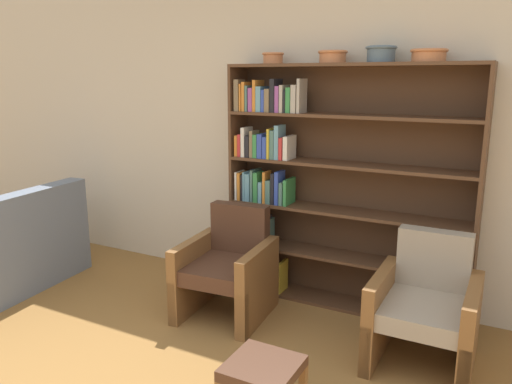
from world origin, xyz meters
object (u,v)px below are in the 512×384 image
(bookshelf, at_px, (321,186))
(footstool, at_px, (263,373))
(bowl_terracotta, at_px, (333,56))
(bowl_slate, at_px, (273,57))
(armchair_cushioned, at_px, (425,308))
(armchair_leather, at_px, (228,268))
(bowl_copper, at_px, (381,53))
(bowl_cream, at_px, (429,54))

(bookshelf, bearing_deg, footstool, -79.63)
(bowl_terracotta, relative_size, footstool, 0.60)
(bookshelf, distance_m, bowl_slate, 1.10)
(bowl_terracotta, distance_m, armchair_cushioned, 1.94)
(bowl_slate, xyz_separation_m, armchair_leather, (-0.10, -0.56, -1.62))
(bowl_copper, height_order, armchair_cushioned, bowl_copper)
(bowl_slate, distance_m, armchair_leather, 1.72)
(bookshelf, height_order, bowl_copper, bowl_copper)
(armchair_cushioned, distance_m, footstool, 1.23)
(bookshelf, relative_size, armchair_leather, 2.35)
(bowl_terracotta, xyz_separation_m, armchair_cushioned, (0.89, -0.56, -1.63))
(armchair_cushioned, bearing_deg, bowl_copper, -47.26)
(bowl_cream, bearing_deg, bowl_copper, -180.00)
(armchair_cushioned, bearing_deg, bowl_cream, -71.42)
(bowl_slate, distance_m, bowl_copper, 0.87)
(bookshelf, xyz_separation_m, armchair_cushioned, (0.96, -0.58, -0.61))
(armchair_cushioned, xyz_separation_m, footstool, (-0.66, -1.03, -0.09))
(bowl_cream, bearing_deg, armchair_cushioned, -71.14)
(bookshelf, height_order, armchair_cushioned, bookshelf)
(bowl_terracotta, bearing_deg, bowl_slate, 180.00)
(armchair_leather, bearing_deg, footstool, 124.22)
(bowl_terracotta, xyz_separation_m, footstool, (0.23, -1.59, -1.71))
(bowl_slate, xyz_separation_m, footstool, (0.73, -1.59, -1.71))
(bookshelf, xyz_separation_m, bowl_copper, (0.43, -0.01, 1.03))
(bowl_cream, distance_m, armchair_leather, 2.16)
(armchair_leather, bearing_deg, bowl_slate, -105.41)
(bowl_terracotta, bearing_deg, bowl_cream, 0.00)
(bookshelf, distance_m, bowl_cream, 1.27)
(bowl_cream, xyz_separation_m, armchair_cushioned, (0.19, -0.56, -1.62))
(bowl_cream, bearing_deg, footstool, -106.51)
(bowl_slate, height_order, bowl_terracotta, bowl_terracotta)
(bowl_slate, bearing_deg, armchair_leather, -100.49)
(bookshelf, distance_m, armchair_leather, 1.00)
(bookshelf, height_order, bowl_terracotta, bowl_terracotta)
(armchair_cushioned, bearing_deg, bowl_slate, -22.24)
(bookshelf, distance_m, bowl_terracotta, 1.02)
(armchair_cushioned, bearing_deg, bowl_terracotta, -32.54)
(bookshelf, distance_m, bowl_copper, 1.11)
(bowl_slate, relative_size, armchair_leather, 0.21)
(bookshelf, xyz_separation_m, bowl_terracotta, (0.07, -0.01, 1.02))
(bowl_cream, distance_m, armchair_cushioned, 1.73)
(bowl_slate, relative_size, armchair_cushioned, 0.21)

